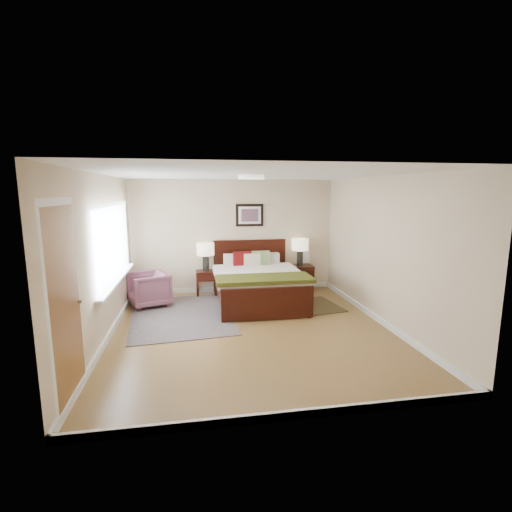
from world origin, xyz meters
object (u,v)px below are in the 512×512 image
(nightstand_right, at_px, (300,275))
(lamp_right, at_px, (300,246))
(lamp_left, at_px, (206,251))
(rug_persian, at_px, (181,315))
(nightstand_left, at_px, (206,276))
(bed, at_px, (257,277))
(armchair, at_px, (149,289))

(nightstand_right, xyz_separation_m, lamp_right, (0.00, 0.01, 0.66))
(nightstand_right, relative_size, lamp_left, 0.96)
(nightstand_right, xyz_separation_m, lamp_left, (-2.12, 0.01, 0.61))
(lamp_right, xyz_separation_m, rug_persian, (-2.65, -1.36, -1.01))
(nightstand_left, relative_size, lamp_right, 0.87)
(rug_persian, bearing_deg, lamp_right, 21.75)
(lamp_left, xyz_separation_m, lamp_right, (2.12, 0.00, 0.05))
(bed, xyz_separation_m, lamp_left, (-1.00, 0.82, 0.44))
(nightstand_left, xyz_separation_m, lamp_left, (0.00, 0.02, 0.56))
(bed, bearing_deg, armchair, 175.38)
(nightstand_right, distance_m, lamp_right, 0.66)
(nightstand_right, relative_size, armchair, 0.79)
(nightstand_left, relative_size, nightstand_right, 0.91)
(bed, xyz_separation_m, armchair, (-2.15, 0.17, -0.19))
(nightstand_right, relative_size, rug_persian, 0.24)
(nightstand_right, bearing_deg, lamp_right, 90.00)
(nightstand_right, distance_m, armchair, 3.33)
(nightstand_left, xyz_separation_m, rug_persian, (-0.53, -1.34, -0.40))
(bed, distance_m, nightstand_left, 1.29)
(nightstand_left, bearing_deg, lamp_left, 90.00)
(lamp_left, bearing_deg, lamp_right, 0.00)
(nightstand_right, height_order, armchair, armchair)
(rug_persian, bearing_deg, armchair, 125.73)
(lamp_right, distance_m, armchair, 3.40)
(armchair, xyz_separation_m, rug_persian, (0.62, -0.71, -0.33))
(armchair, bearing_deg, lamp_left, 98.47)
(rug_persian, bearing_deg, nightstand_right, 21.53)
(nightstand_left, height_order, lamp_right, lamp_right)
(bed, height_order, nightstand_right, bed)
(lamp_right, bearing_deg, nightstand_right, -90.00)
(lamp_left, bearing_deg, rug_persian, -111.11)
(bed, distance_m, rug_persian, 1.70)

